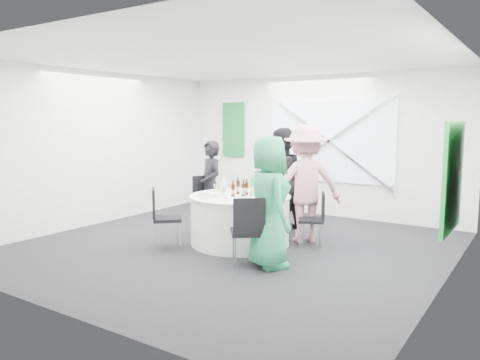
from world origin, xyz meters
The scene contains 47 objects.
floor centered at (0.00, 0.00, 0.00)m, with size 6.00×6.00×0.00m, color black.
ceiling centered at (0.00, 0.00, 2.80)m, with size 6.00×6.00×0.00m, color silver.
wall_back centered at (0.00, 3.00, 1.40)m, with size 6.00×6.00×0.00m, color silver.
wall_front centered at (0.00, -3.00, 1.40)m, with size 6.00×6.00×0.00m, color silver.
wall_left centered at (-3.00, 0.00, 1.40)m, with size 6.00×6.00×0.00m, color silver.
wall_right centered at (3.00, 0.00, 1.40)m, with size 6.00×6.00×0.00m, color silver.
window_panel centered at (0.30, 2.96, 1.50)m, with size 2.60×0.03×1.60m, color silver.
window_brace_a centered at (0.30, 2.92, 1.50)m, with size 0.05×0.05×3.16m, color silver.
window_brace_b centered at (0.30, 2.92, 1.50)m, with size 0.05×0.05×3.16m, color silver.
green_banner centered at (-2.00, 2.95, 1.70)m, with size 0.55×0.04×1.20m, color #125C30.
green_sign centered at (2.94, 0.60, 1.20)m, with size 0.05×1.20×1.40m, color #1A9133.
banquet_table centered at (0.00, 0.20, 0.38)m, with size 1.56×1.56×0.76m.
chair_back centered at (0.09, 1.33, 0.58)m, with size 0.48×0.49×0.99m.
chair_back_left centered at (-1.00, 0.66, 0.56)m, with size 0.58×0.57×0.95m.
chair_back_right centered at (1.04, 0.71, 0.48)m, with size 0.51×0.50×0.82m.
chair_front_right centered at (0.76, -0.76, 0.55)m, with size 0.60×0.60×0.94m.
chair_front_left centered at (-0.86, -0.64, 0.53)m, with size 0.58×0.58×0.90m.
person_man_back_left centered at (-0.94, 0.70, 0.78)m, with size 0.57×0.37×1.56m, color black.
person_man_back centered at (0.14, 1.24, 0.89)m, with size 0.87×0.48×1.78m, color black.
person_woman_pink centered at (0.78, 0.88, 0.92)m, with size 1.19×0.55×1.84m, color pink.
person_woman_green centered at (0.94, -0.54, 0.86)m, with size 0.84×0.55×1.72m, color #278F5B.
plate_back centered at (-0.02, 0.78, 0.77)m, with size 0.28×0.28×0.01m.
plate_back_left centered at (-0.50, 0.40, 0.77)m, with size 0.29×0.29×0.01m.
plate_back_right centered at (0.52, 0.41, 0.78)m, with size 0.27×0.27×0.04m.
plate_front_right centered at (0.35, -0.18, 0.78)m, with size 0.30×0.30×0.04m.
plate_front_left centered at (-0.34, -0.19, 0.77)m, with size 0.28×0.28×0.01m.
napkin centered at (-0.42, -0.15, 0.80)m, with size 0.17×0.11×0.05m, color silver.
beer_bottle_a centered at (-0.10, 0.29, 0.86)m, with size 0.06×0.06×0.27m.
beer_bottle_b centered at (0.05, 0.31, 0.86)m, with size 0.06×0.06×0.26m.
beer_bottle_c centered at (0.10, 0.14, 0.86)m, with size 0.06×0.06×0.26m.
beer_bottle_d centered at (-0.03, 0.06, 0.85)m, with size 0.06×0.06×0.24m.
green_water_bottle centered at (0.20, 0.24, 0.89)m, with size 0.08×0.08×0.32m.
clear_water_bottle centered at (-0.24, 0.10, 0.88)m, with size 0.08×0.08×0.30m.
wine_glass_a centered at (0.26, -0.10, 0.88)m, with size 0.07×0.07×0.17m.
wine_glass_b centered at (-0.34, 0.03, 0.88)m, with size 0.07×0.07×0.17m.
wine_glass_c centered at (0.27, 0.49, 0.88)m, with size 0.07×0.07×0.17m.
wine_glass_d centered at (0.17, 0.56, 0.88)m, with size 0.07×0.07×0.17m.
wine_glass_e centered at (-0.02, -0.17, 0.88)m, with size 0.07×0.07×0.17m.
wine_glass_f centered at (-0.23, -0.05, 0.88)m, with size 0.07×0.07×0.17m.
fork_a centered at (-0.54, 0.00, 0.76)m, with size 0.01×0.15×0.01m, color silver.
knife_a centered at (-0.28, -0.30, 0.76)m, with size 0.01×0.15×0.01m, color silver.
fork_b centered at (0.33, -0.27, 0.76)m, with size 0.01×0.15×0.01m, color silver.
knife_b centered at (0.55, 0.03, 0.76)m, with size 0.01×0.15×0.01m, color silver.
fork_c centered at (0.57, 0.28, 0.76)m, with size 0.01×0.15×0.01m, color silver.
knife_c centered at (0.43, 0.59, 0.76)m, with size 0.01×0.15×0.01m, color silver.
fork_d centered at (-0.38, 0.63, 0.76)m, with size 0.01×0.15×0.01m, color silver.
knife_d centered at (-0.56, 0.32, 0.76)m, with size 0.01×0.15×0.01m, color silver.
Camera 1 is at (3.91, -5.73, 1.91)m, focal length 35.00 mm.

